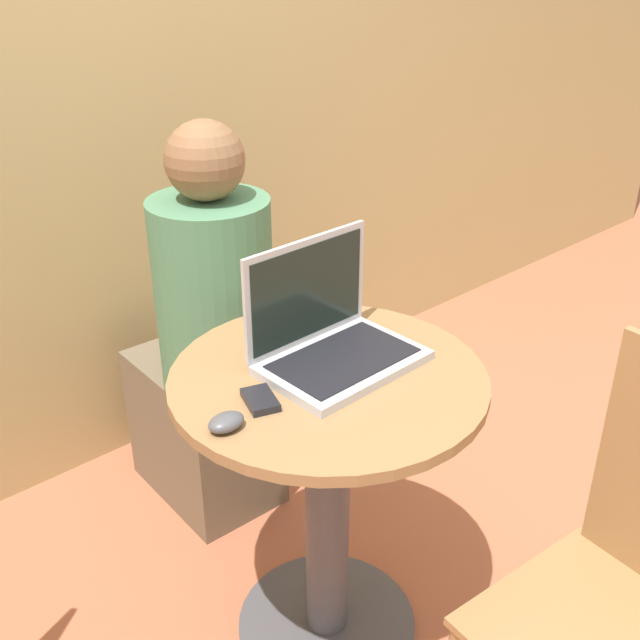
% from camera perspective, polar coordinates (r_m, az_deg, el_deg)
% --- Properties ---
extents(ground_plane, '(12.00, 12.00, 0.00)m').
position_cam_1_polar(ground_plane, '(2.05, 0.51, -22.20)').
color(ground_plane, '#B26042').
extents(back_wall, '(7.00, 0.05, 2.60)m').
position_cam_1_polar(back_wall, '(2.24, -18.72, 19.22)').
color(back_wall, tan).
rests_on(back_wall, ground_plane).
extents(round_table, '(0.67, 0.67, 0.75)m').
position_cam_1_polar(round_table, '(1.71, 0.58, -11.52)').
color(round_table, '#4C4C51').
rests_on(round_table, ground_plane).
extents(laptop, '(0.34, 0.23, 0.26)m').
position_cam_1_polar(laptop, '(1.59, 0.71, -1.23)').
color(laptop, '#B7B7BC').
rests_on(laptop, round_table).
extents(cell_phone, '(0.08, 0.10, 0.02)m').
position_cam_1_polar(cell_phone, '(1.47, -4.58, -6.09)').
color(cell_phone, black).
rests_on(cell_phone, round_table).
extents(computer_mouse, '(0.07, 0.05, 0.03)m').
position_cam_1_polar(computer_mouse, '(1.40, -7.17, -7.73)').
color(computer_mouse, '#4C4C51').
rests_on(computer_mouse, round_table).
extents(chair_empty, '(0.44, 0.44, 0.94)m').
position_cam_1_polar(chair_empty, '(1.56, 22.65, -19.44)').
color(chair_empty, '#9E7042').
rests_on(chair_empty, ground_plane).
extents(person_seated, '(0.32, 0.49, 1.17)m').
position_cam_1_polar(person_seated, '(2.15, -8.47, -2.86)').
color(person_seated, brown).
rests_on(person_seated, ground_plane).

